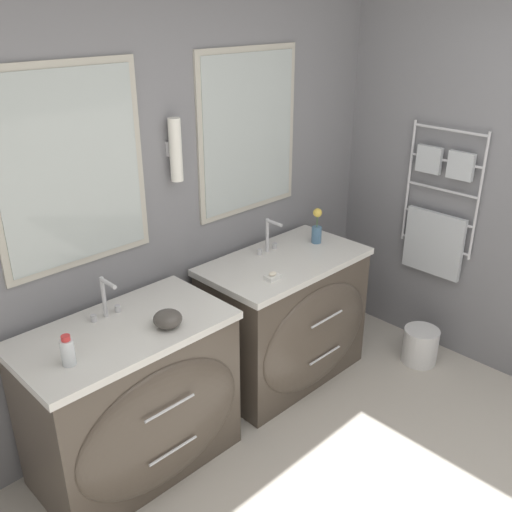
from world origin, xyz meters
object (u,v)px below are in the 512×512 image
(vanity_right, at_px, (288,319))
(flower_vase, at_px, (317,228))
(waste_bin, at_px, (420,345))
(amenity_bowl, at_px, (168,319))
(vanity_left, at_px, (135,400))
(toiletry_bottle, at_px, (68,351))

(vanity_right, xyz_separation_m, flower_vase, (0.34, 0.07, 0.53))
(flower_vase, height_order, waste_bin, flower_vase)
(waste_bin, bearing_deg, amenity_bowl, 166.38)
(vanity_left, bearing_deg, flower_vase, 2.62)
(vanity_right, bearing_deg, toiletry_bottle, -177.72)
(amenity_bowl, bearing_deg, waste_bin, -13.62)
(flower_vase, xyz_separation_m, waste_bin, (0.45, -0.62, -0.84))
(toiletry_bottle, height_order, waste_bin, toiletry_bottle)
(vanity_right, height_order, flower_vase, flower_vase)
(vanity_right, distance_m, amenity_bowl, 1.12)
(vanity_left, height_order, amenity_bowl, amenity_bowl)
(toiletry_bottle, xyz_separation_m, waste_bin, (2.31, -0.49, -0.80))
(amenity_bowl, bearing_deg, flower_vase, 7.48)
(toiletry_bottle, bearing_deg, vanity_right, 2.28)
(vanity_right, distance_m, toiletry_bottle, 1.60)
(toiletry_bottle, distance_m, amenity_bowl, 0.51)
(vanity_right, relative_size, waste_bin, 4.19)
(toiletry_bottle, distance_m, flower_vase, 1.87)
(vanity_left, bearing_deg, waste_bin, -15.45)
(flower_vase, relative_size, waste_bin, 0.94)
(amenity_bowl, distance_m, flower_vase, 1.37)
(vanity_left, xyz_separation_m, waste_bin, (1.98, -0.55, -0.31))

